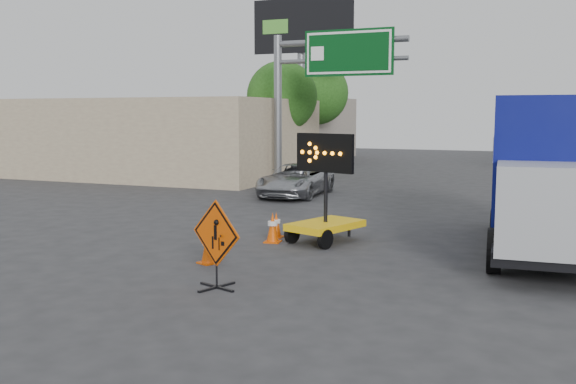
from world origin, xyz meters
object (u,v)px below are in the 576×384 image
Objects in this scene: construction_sign at (216,242)px; arrow_board at (326,218)px; pickup_truck at (296,180)px; box_truck at (547,183)px.

arrow_board is at bearing 104.35° from construction_sign.
arrow_board is at bearing -66.52° from pickup_truck.
box_truck reaches higher than arrow_board.
arrow_board is 9.35m from pickup_truck.
box_truck reaches higher than pickup_truck.
pickup_truck is 0.59× the size of box_truck.
arrow_board reaches higher than pickup_truck.
box_truck reaches higher than construction_sign.
construction_sign reaches higher than pickup_truck.
box_truck is (5.18, 0.96, 1.02)m from arrow_board.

